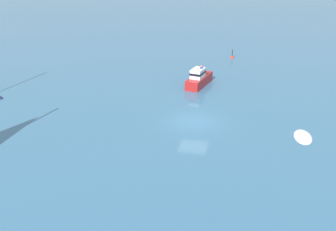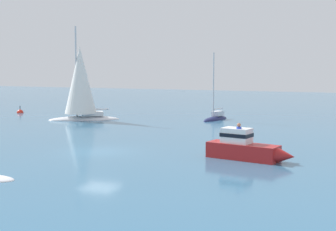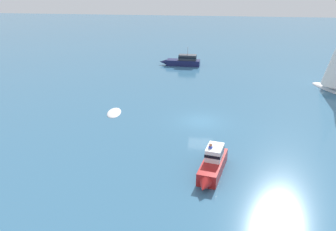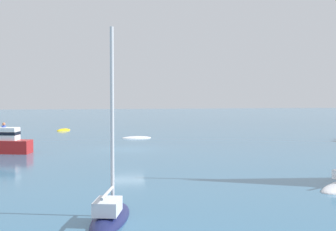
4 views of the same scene
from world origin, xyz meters
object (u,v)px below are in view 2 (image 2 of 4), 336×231
(sloop, at_px, (215,118))
(ketch, at_px, (81,86))
(mooring_buoy, at_px, (20,113))
(powerboat, at_px, (246,148))

(sloop, distance_m, ketch, 14.75)
(mooring_buoy, bearing_deg, sloop, -176.09)
(powerboat, relative_size, mooring_buoy, 4.53)
(sloop, bearing_deg, ketch, -56.17)
(sloop, distance_m, mooring_buoy, 24.41)
(powerboat, height_order, ketch, ketch)
(sloop, relative_size, powerboat, 1.31)
(mooring_buoy, bearing_deg, powerboat, 149.54)
(sloop, xyz_separation_m, powerboat, (-8.02, 20.71, 0.56))
(ketch, relative_size, mooring_buoy, 8.13)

